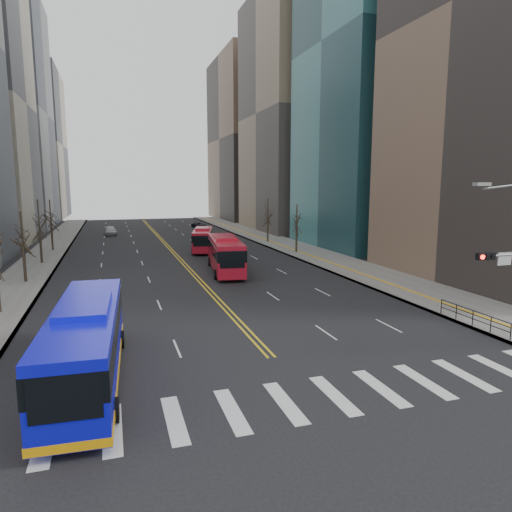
# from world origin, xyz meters

# --- Properties ---
(ground) EXTENTS (220.00, 220.00, 0.00)m
(ground) POSITION_xyz_m (0.00, 0.00, 0.00)
(ground) COLOR black
(sidewalk_right) EXTENTS (7.00, 130.00, 0.15)m
(sidewalk_right) POSITION_xyz_m (17.50, 45.00, 0.07)
(sidewalk_right) COLOR slate
(sidewalk_right) RESTS_ON ground
(sidewalk_left) EXTENTS (5.00, 130.00, 0.15)m
(sidewalk_left) POSITION_xyz_m (-16.50, 45.00, 0.07)
(sidewalk_left) COLOR slate
(sidewalk_left) RESTS_ON ground
(crosswalk) EXTENTS (26.70, 4.00, 0.01)m
(crosswalk) POSITION_xyz_m (0.00, 0.00, 0.01)
(crosswalk) COLOR silver
(crosswalk) RESTS_ON ground
(centerline) EXTENTS (0.55, 100.00, 0.01)m
(centerline) POSITION_xyz_m (0.00, 55.00, 0.01)
(centerline) COLOR gold
(centerline) RESTS_ON ground
(office_towers) EXTENTS (83.00, 134.00, 58.00)m
(office_towers) POSITION_xyz_m (0.12, 68.51, 23.92)
(office_towers) COLOR gray
(office_towers) RESTS_ON ground
(pedestrian_railing) EXTENTS (0.06, 6.06, 1.02)m
(pedestrian_railing) POSITION_xyz_m (14.30, 6.00, 0.82)
(pedestrian_railing) COLOR black
(pedestrian_railing) RESTS_ON sidewalk_right
(street_trees) EXTENTS (35.20, 47.20, 7.60)m
(street_trees) POSITION_xyz_m (-7.18, 34.55, 4.87)
(street_trees) COLOR #32291E
(street_trees) RESTS_ON ground
(blue_bus) EXTENTS (3.57, 13.53, 3.87)m
(blue_bus) POSITION_xyz_m (-9.33, 4.86, 2.03)
(blue_bus) COLOR #0E10DB
(blue_bus) RESTS_ON ground
(red_bus_near) EXTENTS (4.38, 12.46, 3.84)m
(red_bus_near) POSITION_xyz_m (3.48, 29.69, 2.13)
(red_bus_near) COLOR #AE1224
(red_bus_near) RESTS_ON ground
(red_bus_far) EXTENTS (4.86, 10.73, 3.33)m
(red_bus_far) POSITION_xyz_m (4.18, 45.73, 1.86)
(red_bus_far) COLOR #AE1224
(red_bus_far) RESTS_ON ground
(car_white) EXTENTS (2.83, 4.52, 1.41)m
(car_white) POSITION_xyz_m (-9.22, 14.18, 0.70)
(car_white) COLOR white
(car_white) RESTS_ON ground
(car_dark_mid) EXTENTS (2.06, 4.71, 1.58)m
(car_dark_mid) POSITION_xyz_m (8.83, 50.38, 0.79)
(car_dark_mid) COLOR black
(car_dark_mid) RESTS_ON ground
(car_silver) EXTENTS (2.32, 5.18, 1.47)m
(car_silver) POSITION_xyz_m (-8.21, 70.92, 0.74)
(car_silver) COLOR #9FA0A5
(car_silver) RESTS_ON ground
(car_dark_far) EXTENTS (3.19, 4.49, 1.14)m
(car_dark_far) POSITION_xyz_m (10.11, 80.54, 0.57)
(car_dark_far) COLOR black
(car_dark_far) RESTS_ON ground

